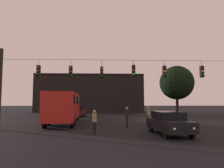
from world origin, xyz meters
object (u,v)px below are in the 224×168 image
(pedestrian_crossing_center, at_px, (149,115))
(tree_left_silhouette, at_px, (177,83))
(pedestrian_crossing_left, at_px, (127,116))
(car_far_left, at_px, (78,111))
(pedestrian_crossing_right, at_px, (94,120))
(city_bus, at_px, (65,105))
(car_near_right, at_px, (169,123))

(pedestrian_crossing_center, bearing_deg, tree_left_silhouette, 57.83)
(pedestrian_crossing_left, distance_m, pedestrian_crossing_center, 2.57)
(car_far_left, xyz_separation_m, tree_left_silhouette, (14.06, -2.02, 4.04))
(pedestrian_crossing_left, distance_m, pedestrian_crossing_right, 4.01)
(pedestrian_crossing_right, bearing_deg, car_far_left, 100.67)
(car_far_left, distance_m, pedestrian_crossing_left, 14.54)
(pedestrian_crossing_center, distance_m, pedestrian_crossing_right, 6.52)
(city_bus, xyz_separation_m, car_far_left, (0.25, 9.09, -1.07))
(city_bus, bearing_deg, car_near_right, -43.23)
(pedestrian_crossing_left, distance_m, tree_left_silhouette, 14.64)
(car_far_left, xyz_separation_m, pedestrian_crossing_center, (7.82, -11.96, 0.22))
(pedestrian_crossing_left, xyz_separation_m, tree_left_silhouette, (8.39, 11.36, 3.86))
(city_bus, height_order, pedestrian_crossing_right, city_bus)
(city_bus, relative_size, pedestrian_crossing_center, 6.26)
(pedestrian_crossing_right, bearing_deg, tree_left_silhouette, 52.78)
(pedestrian_crossing_left, bearing_deg, car_near_right, -55.85)
(tree_left_silhouette, bearing_deg, pedestrian_crossing_right, -127.22)
(pedestrian_crossing_center, bearing_deg, pedestrian_crossing_right, -136.36)
(city_bus, xyz_separation_m, pedestrian_crossing_right, (3.35, -7.37, -0.94))
(car_far_left, bearing_deg, city_bus, -91.59)
(car_far_left, distance_m, tree_left_silhouette, 14.77)
(tree_left_silhouette, bearing_deg, car_near_right, -111.95)
(pedestrian_crossing_right, bearing_deg, pedestrian_crossing_left, 50.06)
(city_bus, height_order, pedestrian_crossing_center, city_bus)
(pedestrian_crossing_center, bearing_deg, pedestrian_crossing_left, -146.39)
(city_bus, bearing_deg, pedestrian_crossing_right, -65.53)
(pedestrian_crossing_center, height_order, pedestrian_crossing_right, pedestrian_crossing_center)
(tree_left_silhouette, bearing_deg, car_far_left, 171.82)
(city_bus, xyz_separation_m, pedestrian_crossing_left, (5.93, -4.29, -0.88))
(city_bus, relative_size, car_near_right, 2.50)
(car_far_left, relative_size, pedestrian_crossing_left, 2.55)
(pedestrian_crossing_left, bearing_deg, pedestrian_crossing_right, -129.94)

